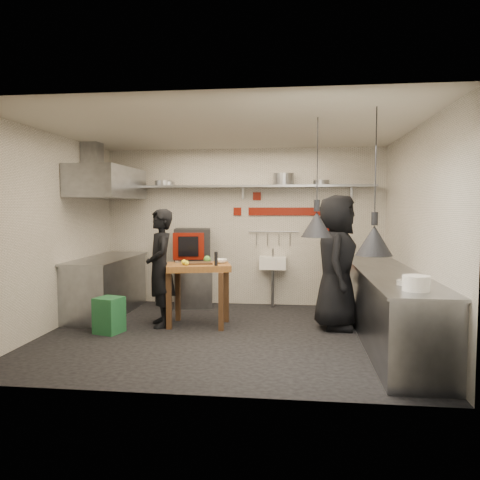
# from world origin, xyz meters

# --- Properties ---
(floor) EXTENTS (5.00, 5.00, 0.00)m
(floor) POSITION_xyz_m (0.00, 0.00, 0.00)
(floor) COLOR black
(floor) RESTS_ON ground
(ceiling) EXTENTS (5.00, 5.00, 0.00)m
(ceiling) POSITION_xyz_m (0.00, 0.00, 2.80)
(ceiling) COLOR beige
(ceiling) RESTS_ON floor
(wall_back) EXTENTS (5.00, 0.04, 2.80)m
(wall_back) POSITION_xyz_m (0.00, 2.10, 1.40)
(wall_back) COLOR beige
(wall_back) RESTS_ON floor
(wall_front) EXTENTS (5.00, 0.04, 2.80)m
(wall_front) POSITION_xyz_m (0.00, -2.10, 1.40)
(wall_front) COLOR beige
(wall_front) RESTS_ON floor
(wall_left) EXTENTS (0.04, 4.20, 2.80)m
(wall_left) POSITION_xyz_m (-2.50, 0.00, 1.40)
(wall_left) COLOR beige
(wall_left) RESTS_ON floor
(wall_right) EXTENTS (0.04, 4.20, 2.80)m
(wall_right) POSITION_xyz_m (2.50, 0.00, 1.40)
(wall_right) COLOR beige
(wall_right) RESTS_ON floor
(red_band_horiz) EXTENTS (1.70, 0.02, 0.14)m
(red_band_horiz) POSITION_xyz_m (0.95, 2.08, 1.68)
(red_band_horiz) COLOR maroon
(red_band_horiz) RESTS_ON wall_back
(red_band_vert) EXTENTS (0.14, 0.02, 1.10)m
(red_band_vert) POSITION_xyz_m (1.55, 2.08, 1.20)
(red_band_vert) COLOR maroon
(red_band_vert) RESTS_ON wall_back
(red_tile_a) EXTENTS (0.14, 0.02, 0.14)m
(red_tile_a) POSITION_xyz_m (0.25, 2.08, 1.95)
(red_tile_a) COLOR maroon
(red_tile_a) RESTS_ON wall_back
(red_tile_b) EXTENTS (0.14, 0.02, 0.14)m
(red_tile_b) POSITION_xyz_m (-0.10, 2.08, 1.68)
(red_tile_b) COLOR maroon
(red_tile_b) RESTS_ON wall_back
(back_shelf) EXTENTS (4.60, 0.34, 0.04)m
(back_shelf) POSITION_xyz_m (0.00, 1.92, 2.12)
(back_shelf) COLOR gray
(back_shelf) RESTS_ON wall_back
(shelf_bracket_left) EXTENTS (0.04, 0.06, 0.24)m
(shelf_bracket_left) POSITION_xyz_m (-1.90, 2.07, 2.02)
(shelf_bracket_left) COLOR gray
(shelf_bracket_left) RESTS_ON wall_back
(shelf_bracket_mid) EXTENTS (0.04, 0.06, 0.24)m
(shelf_bracket_mid) POSITION_xyz_m (0.00, 2.07, 2.02)
(shelf_bracket_mid) COLOR gray
(shelf_bracket_mid) RESTS_ON wall_back
(shelf_bracket_right) EXTENTS (0.04, 0.06, 0.24)m
(shelf_bracket_right) POSITION_xyz_m (1.90, 2.07, 2.02)
(shelf_bracket_right) COLOR gray
(shelf_bracket_right) RESTS_ON wall_back
(pan_far_left) EXTENTS (0.38, 0.38, 0.09)m
(pan_far_left) POSITION_xyz_m (-1.41, 1.92, 2.19)
(pan_far_left) COLOR gray
(pan_far_left) RESTS_ON back_shelf
(pan_mid_left) EXTENTS (0.27, 0.27, 0.07)m
(pan_mid_left) POSITION_xyz_m (-1.33, 1.92, 2.18)
(pan_mid_left) COLOR gray
(pan_mid_left) RESTS_ON back_shelf
(stock_pot) EXTENTS (0.45, 0.45, 0.20)m
(stock_pot) POSITION_xyz_m (0.73, 1.92, 2.24)
(stock_pot) COLOR gray
(stock_pot) RESTS_ON back_shelf
(pan_right) EXTENTS (0.28, 0.28, 0.08)m
(pan_right) POSITION_xyz_m (1.37, 1.92, 2.18)
(pan_right) COLOR gray
(pan_right) RESTS_ON back_shelf
(oven_stand) EXTENTS (0.75, 0.70, 0.80)m
(oven_stand) POSITION_xyz_m (-0.84, 1.78, 0.40)
(oven_stand) COLOR gray
(oven_stand) RESTS_ON floor
(combi_oven) EXTENTS (0.71, 0.68, 0.58)m
(combi_oven) POSITION_xyz_m (-0.87, 1.81, 1.09)
(combi_oven) COLOR black
(combi_oven) RESTS_ON oven_stand
(oven_door) EXTENTS (0.53, 0.13, 0.46)m
(oven_door) POSITION_xyz_m (-0.87, 1.51, 1.09)
(oven_door) COLOR maroon
(oven_door) RESTS_ON combi_oven
(oven_glass) EXTENTS (0.34, 0.08, 0.34)m
(oven_glass) POSITION_xyz_m (-0.87, 1.49, 1.09)
(oven_glass) COLOR black
(oven_glass) RESTS_ON oven_door
(hand_sink) EXTENTS (0.46, 0.34, 0.22)m
(hand_sink) POSITION_xyz_m (0.55, 1.92, 0.78)
(hand_sink) COLOR white
(hand_sink) RESTS_ON wall_back
(sink_tap) EXTENTS (0.03, 0.03, 0.14)m
(sink_tap) POSITION_xyz_m (0.55, 1.92, 0.96)
(sink_tap) COLOR gray
(sink_tap) RESTS_ON hand_sink
(sink_drain) EXTENTS (0.06, 0.06, 0.66)m
(sink_drain) POSITION_xyz_m (0.55, 1.88, 0.34)
(sink_drain) COLOR gray
(sink_drain) RESTS_ON floor
(utensil_rail) EXTENTS (0.90, 0.02, 0.02)m
(utensil_rail) POSITION_xyz_m (0.55, 2.06, 1.32)
(utensil_rail) COLOR gray
(utensil_rail) RESTS_ON wall_back
(counter_right) EXTENTS (0.70, 3.80, 0.90)m
(counter_right) POSITION_xyz_m (2.15, 0.00, 0.45)
(counter_right) COLOR gray
(counter_right) RESTS_ON floor
(counter_right_top) EXTENTS (0.76, 3.90, 0.03)m
(counter_right_top) POSITION_xyz_m (2.15, 0.00, 0.92)
(counter_right_top) COLOR gray
(counter_right_top) RESTS_ON counter_right
(plate_stack) EXTENTS (0.34, 0.34, 0.15)m
(plate_stack) POSITION_xyz_m (2.12, -1.55, 1.01)
(plate_stack) COLOR white
(plate_stack) RESTS_ON counter_right_top
(small_bowl_right) EXTENTS (0.21, 0.21, 0.05)m
(small_bowl_right) POSITION_xyz_m (2.10, -1.18, 0.96)
(small_bowl_right) COLOR white
(small_bowl_right) RESTS_ON counter_right_top
(counter_left) EXTENTS (0.70, 1.90, 0.90)m
(counter_left) POSITION_xyz_m (-2.15, 1.05, 0.45)
(counter_left) COLOR gray
(counter_left) RESTS_ON floor
(counter_left_top) EXTENTS (0.76, 2.00, 0.03)m
(counter_left_top) POSITION_xyz_m (-2.15, 1.05, 0.92)
(counter_left_top) COLOR gray
(counter_left_top) RESTS_ON counter_left
(extractor_hood) EXTENTS (0.78, 1.60, 0.50)m
(extractor_hood) POSITION_xyz_m (-2.10, 1.05, 2.15)
(extractor_hood) COLOR gray
(extractor_hood) RESTS_ON ceiling
(hood_duct) EXTENTS (0.28, 0.28, 0.50)m
(hood_duct) POSITION_xyz_m (-2.35, 1.05, 2.55)
(hood_duct) COLOR gray
(hood_duct) RESTS_ON ceiling
(green_bin) EXTENTS (0.41, 0.41, 0.50)m
(green_bin) POSITION_xyz_m (-1.64, -0.09, 0.25)
(green_bin) COLOR #206034
(green_bin) RESTS_ON floor
(prep_table) EXTENTS (1.05, 0.84, 0.92)m
(prep_table) POSITION_xyz_m (-0.48, 0.46, 0.46)
(prep_table) COLOR brown
(prep_table) RESTS_ON floor
(cutting_board) EXTENTS (0.43, 0.35, 0.02)m
(cutting_board) POSITION_xyz_m (-0.47, 0.46, 0.93)
(cutting_board) COLOR #482D19
(cutting_board) RESTS_ON prep_table
(pepper_mill) EXTENTS (0.05, 0.05, 0.20)m
(pepper_mill) POSITION_xyz_m (-0.18, 0.27, 1.02)
(pepper_mill) COLOR black
(pepper_mill) RESTS_ON prep_table
(lemon_a) EXTENTS (0.08, 0.08, 0.07)m
(lemon_a) POSITION_xyz_m (-0.66, 0.32, 0.96)
(lemon_a) COLOR yellow
(lemon_a) RESTS_ON prep_table
(lemon_b) EXTENTS (0.09, 0.09, 0.07)m
(lemon_b) POSITION_xyz_m (-0.61, 0.23, 0.96)
(lemon_b) COLOR yellow
(lemon_b) RESTS_ON prep_table
(veg_ball) EXTENTS (0.14, 0.14, 0.11)m
(veg_ball) POSITION_xyz_m (-0.38, 0.63, 0.97)
(veg_ball) COLOR #4D8E39
(veg_ball) RESTS_ON prep_table
(steel_tray) EXTENTS (0.22, 0.17, 0.03)m
(steel_tray) POSITION_xyz_m (-0.77, 0.60, 0.94)
(steel_tray) COLOR gray
(steel_tray) RESTS_ON prep_table
(bowl) EXTENTS (0.23, 0.23, 0.06)m
(bowl) POSITION_xyz_m (-0.16, 0.59, 0.95)
(bowl) COLOR white
(bowl) RESTS_ON prep_table
(heat_lamp_near) EXTENTS (0.37, 0.37, 1.40)m
(heat_lamp_near) POSITION_xyz_m (1.19, -0.69, 2.10)
(heat_lamp_near) COLOR black
(heat_lamp_near) RESTS_ON ceiling
(heat_lamp_far) EXTENTS (0.40, 0.40, 1.56)m
(heat_lamp_far) POSITION_xyz_m (1.77, -1.20, 2.02)
(heat_lamp_far) COLOR black
(heat_lamp_far) RESTS_ON ceiling
(chef_left) EXTENTS (0.63, 0.74, 1.73)m
(chef_left) POSITION_xyz_m (-1.03, 0.36, 0.86)
(chef_left) COLOR black
(chef_left) RESTS_ON floor
(chef_right) EXTENTS (0.72, 1.01, 1.93)m
(chef_right) POSITION_xyz_m (1.53, 0.53, 0.97)
(chef_right) COLOR black
(chef_right) RESTS_ON floor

